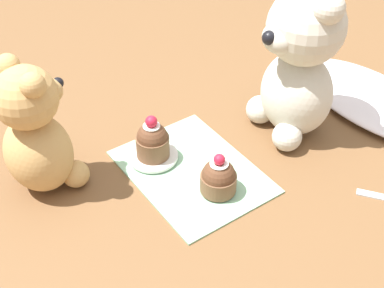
{
  "coord_description": "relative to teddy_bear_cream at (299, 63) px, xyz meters",
  "views": [
    {
      "loc": [
        0.49,
        -0.34,
        0.56
      ],
      "look_at": [
        0.0,
        0.0,
        0.06
      ],
      "focal_mm": 50.0,
      "sensor_mm": 36.0,
      "label": 1
    }
  ],
  "objects": [
    {
      "name": "cupcake_near_tan_bear",
      "position": [
        -0.06,
        -0.23,
        -0.09
      ],
      "size": [
        0.05,
        0.05,
        0.07
      ],
      "color": "brown",
      "rests_on": "saucer_plate"
    },
    {
      "name": "teddy_bear_tan",
      "position": [
        -0.11,
        -0.38,
        -0.03
      ],
      "size": [
        0.12,
        0.11,
        0.21
      ],
      "rotation": [
        0.0,
        0.0,
        3.3
      ],
      "color": "tan",
      "rests_on": "ground_plane"
    },
    {
      "name": "teddy_bear_cream",
      "position": [
        0.0,
        0.0,
        0.0
      ],
      "size": [
        0.14,
        0.14,
        0.26
      ],
      "rotation": [
        0.0,
        0.0,
        -0.16
      ],
      "color": "beige",
      "rests_on": "ground_plane"
    },
    {
      "name": "saucer_plate",
      "position": [
        -0.06,
        -0.23,
        -0.12
      ],
      "size": [
        0.08,
        0.08,
        0.01
      ],
      "primitive_type": "cylinder",
      "color": "white",
      "rests_on": "knitted_placemat"
    },
    {
      "name": "tulle_cloth",
      "position": [
        0.03,
        0.16,
        -0.11
      ],
      "size": [
        0.31,
        0.16,
        0.03
      ],
      "primitive_type": "ellipsoid",
      "color": "silver",
      "rests_on": "ground_plane"
    },
    {
      "name": "knitted_placemat",
      "position": [
        -0.01,
        -0.2,
        -0.12
      ],
      "size": [
        0.23,
        0.17,
        0.01
      ],
      "primitive_type": "cube",
      "color": "#8EBC99",
      "rests_on": "ground_plane"
    },
    {
      "name": "ground_plane",
      "position": [
        -0.01,
        -0.2,
        -0.13
      ],
      "size": [
        4.0,
        4.0,
        0.0
      ],
      "primitive_type": "plane",
      "color": "brown"
    },
    {
      "name": "cupcake_near_cream_bear",
      "position": [
        0.05,
        -0.19,
        -0.1
      ],
      "size": [
        0.05,
        0.05,
        0.07
      ],
      "color": "brown",
      "rests_on": "knitted_placemat"
    }
  ]
}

